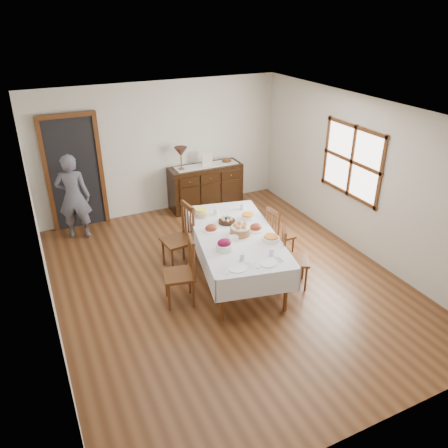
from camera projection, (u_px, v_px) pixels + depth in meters
name	position (u px, v px, depth m)	size (l,w,h in m)	color
ground	(227.00, 281.00, 6.81)	(6.00, 6.00, 0.00)	brown
room_shell	(206.00, 175.00, 6.35)	(5.02, 6.02, 2.65)	silver
dining_table	(236.00, 239.00, 6.58)	(1.61, 2.48, 0.79)	silver
chair_left_near	(183.00, 271.00, 6.12)	(0.51, 0.51, 1.02)	#512B13
chair_left_far	(180.00, 236.00, 6.96)	(0.49, 0.49, 1.08)	#512B13
chair_right_near	(291.00, 257.00, 6.51)	(0.55, 0.55, 0.98)	#512B13
chair_right_far	(278.00, 233.00, 7.25)	(0.39, 0.39, 0.91)	#512B13
sideboard	(206.00, 186.00, 9.11)	(1.51, 0.55, 0.91)	black
person	(73.00, 194.00, 7.73)	(0.53, 0.34, 1.70)	#51525C
bread_basket	(240.00, 230.00, 6.48)	(0.31, 0.31, 0.19)	#916037
egg_basket	(227.00, 221.00, 6.85)	(0.27, 0.27, 0.10)	black
ham_platter_a	(211.00, 228.00, 6.63)	(0.29, 0.29, 0.11)	white
ham_platter_b	(256.00, 228.00, 6.65)	(0.29, 0.29, 0.11)	white
beet_bowl	(224.00, 245.00, 6.09)	(0.24, 0.24, 0.16)	white
carrot_bowl	(248.00, 216.00, 6.98)	(0.20, 0.20, 0.09)	white
pineapple_bowl	(202.00, 213.00, 7.06)	(0.25, 0.25, 0.13)	tan
casserole_dish	(271.00, 238.00, 6.34)	(0.25, 0.25, 0.08)	white
butter_dish	(233.00, 238.00, 6.34)	(0.16, 0.12, 0.07)	white
setting_left	(238.00, 264.00, 5.73)	(0.44, 0.31, 0.10)	white
setting_right	(269.00, 259.00, 5.85)	(0.44, 0.31, 0.10)	white
glass_far_a	(216.00, 212.00, 7.10)	(0.07, 0.07, 0.11)	silver
glass_far_b	(243.00, 207.00, 7.29)	(0.07, 0.07, 0.10)	silver
runner	(206.00, 165.00, 8.92)	(1.30, 0.35, 0.01)	white
table_lamp	(181.00, 152.00, 8.54)	(0.26, 0.26, 0.46)	brown
picture_frame	(207.00, 159.00, 8.83)	(0.22, 0.08, 0.28)	beige
deco_bowl	(227.00, 161.00, 9.12)	(0.20, 0.20, 0.06)	#512B13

